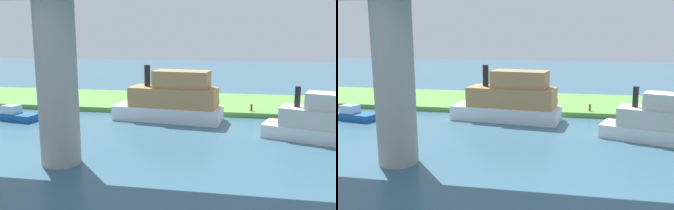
{
  "view_description": "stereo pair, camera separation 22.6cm",
  "coord_description": "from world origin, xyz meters",
  "views": [
    {
      "loc": [
        -4.96,
        36.23,
        8.13
      ],
      "look_at": [
        0.8,
        5.0,
        2.0
      ],
      "focal_mm": 39.21,
      "sensor_mm": 36.0,
      "label": 1
    },
    {
      "loc": [
        -5.18,
        36.19,
        8.13
      ],
      "look_at": [
        0.8,
        5.0,
        2.0
      ],
      "focal_mm": 39.21,
      "sensor_mm": 36.0,
      "label": 2
    }
  ],
  "objects": [
    {
      "name": "bridge_pylon",
      "position": [
        5.83,
        15.4,
        5.17
      ],
      "size": [
        2.49,
        2.49,
        10.35
      ],
      "primitive_type": "cylinder",
      "color": "#9E998E",
      "rests_on": "ground"
    },
    {
      "name": "grassy_bank",
      "position": [
        0.0,
        -6.0,
        0.25
      ],
      "size": [
        80.0,
        12.0,
        0.5
      ],
      "primitive_type": "cube",
      "color": "#5B9342",
      "rests_on": "ground"
    },
    {
      "name": "ground_plane",
      "position": [
        0.0,
        0.0,
        0.0
      ],
      "size": [
        160.0,
        160.0,
        0.0
      ],
      "primitive_type": "plane",
      "color": "#386075"
    },
    {
      "name": "person_on_bank",
      "position": [
        -3.26,
        -1.16,
        1.2
      ],
      "size": [
        0.5,
        0.5,
        1.39
      ],
      "color": "#2D334C",
      "rests_on": "grassy_bank"
    },
    {
      "name": "riverboat_paddlewheel",
      "position": [
        -11.63,
        7.14,
        1.53
      ],
      "size": [
        8.53,
        5.13,
        4.14
      ],
      "color": "white",
      "rests_on": "ground"
    },
    {
      "name": "motorboat_white",
      "position": [
        0.97,
        2.28,
        1.95
      ],
      "size": [
        10.6,
        4.54,
        5.25
      ],
      "color": "white",
      "rests_on": "ground"
    },
    {
      "name": "motorboat_red",
      "position": [
        15.76,
        5.06,
        0.51
      ],
      "size": [
        4.53,
        2.43,
        1.43
      ],
      "color": "#195199",
      "rests_on": "ground"
    },
    {
      "name": "mooring_post",
      "position": [
        -6.67,
        -0.98,
        0.85
      ],
      "size": [
        0.2,
        0.2,
        0.71
      ],
      "primitive_type": "cylinder",
      "color": "brown",
      "rests_on": "grassy_bank"
    }
  ]
}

